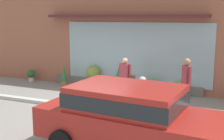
{
  "coord_description": "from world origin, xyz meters",
  "views": [
    {
      "loc": [
        4.46,
        -8.65,
        3.07
      ],
      "look_at": [
        0.24,
        1.2,
        1.13
      ],
      "focal_mm": 48.08,
      "sensor_mm": 36.0,
      "label": 1
    }
  ],
  "objects_px": {
    "parked_car_red": "(132,115)",
    "potted_plant_window_right": "(182,87)",
    "pedestrian_passerby": "(186,80)",
    "potted_plant_window_left": "(93,75)",
    "pedestrian_with_handbag": "(125,76)",
    "potted_plant_near_hydrant": "(64,75)",
    "potted_plant_trailing_edge": "(119,78)",
    "potted_plant_corner_tall": "(31,75)",
    "fire_hydrant": "(142,90)",
    "potted_plant_window_center": "(151,86)"
  },
  "relations": [
    {
      "from": "pedestrian_with_handbag",
      "to": "potted_plant_window_left",
      "type": "xyz_separation_m",
      "value": [
        -1.98,
        1.31,
        -0.38
      ]
    },
    {
      "from": "pedestrian_passerby",
      "to": "potted_plant_window_left",
      "type": "xyz_separation_m",
      "value": [
        -4.28,
        1.86,
        -0.5
      ]
    },
    {
      "from": "potted_plant_trailing_edge",
      "to": "potted_plant_corner_tall",
      "type": "bearing_deg",
      "value": -177.93
    },
    {
      "from": "fire_hydrant",
      "to": "parked_car_red",
      "type": "height_order",
      "value": "parked_car_red"
    },
    {
      "from": "potted_plant_window_left",
      "to": "potted_plant_corner_tall",
      "type": "distance_m",
      "value": 3.24
    },
    {
      "from": "potted_plant_window_center",
      "to": "potted_plant_corner_tall",
      "type": "height_order",
      "value": "potted_plant_window_center"
    },
    {
      "from": "pedestrian_passerby",
      "to": "potted_plant_window_left",
      "type": "distance_m",
      "value": 4.69
    },
    {
      "from": "fire_hydrant",
      "to": "potted_plant_trailing_edge",
      "type": "xyz_separation_m",
      "value": [
        -1.53,
        1.61,
        -0.02
      ]
    },
    {
      "from": "potted_plant_window_left",
      "to": "potted_plant_window_center",
      "type": "distance_m",
      "value": 2.75
    },
    {
      "from": "pedestrian_passerby",
      "to": "potted_plant_window_right",
      "type": "height_order",
      "value": "pedestrian_passerby"
    },
    {
      "from": "pedestrian_with_handbag",
      "to": "potted_plant_window_left",
      "type": "height_order",
      "value": "pedestrian_with_handbag"
    },
    {
      "from": "potted_plant_window_left",
      "to": "potted_plant_window_right",
      "type": "relative_size",
      "value": 1.47
    },
    {
      "from": "potted_plant_window_right",
      "to": "parked_car_red",
      "type": "bearing_deg",
      "value": -91.89
    },
    {
      "from": "potted_plant_corner_tall",
      "to": "potted_plant_window_center",
      "type": "bearing_deg",
      "value": -1.87
    },
    {
      "from": "fire_hydrant",
      "to": "potted_plant_window_right",
      "type": "height_order",
      "value": "fire_hydrant"
    },
    {
      "from": "potted_plant_corner_tall",
      "to": "fire_hydrant",
      "type": "bearing_deg",
      "value": -13.64
    },
    {
      "from": "fire_hydrant",
      "to": "parked_car_red",
      "type": "xyz_separation_m",
      "value": [
        0.92,
        -3.75,
        0.37
      ]
    },
    {
      "from": "potted_plant_corner_tall",
      "to": "pedestrian_with_handbag",
      "type": "bearing_deg",
      "value": -12.34
    },
    {
      "from": "potted_plant_window_left",
      "to": "potted_plant_corner_tall",
      "type": "xyz_separation_m",
      "value": [
        -3.23,
        -0.17,
        -0.21
      ]
    },
    {
      "from": "parked_car_red",
      "to": "potted_plant_window_right",
      "type": "xyz_separation_m",
      "value": [
        0.18,
        5.34,
        -0.52
      ]
    },
    {
      "from": "parked_car_red",
      "to": "potted_plant_window_right",
      "type": "height_order",
      "value": "parked_car_red"
    },
    {
      "from": "potted_plant_window_left",
      "to": "potted_plant_near_hydrant",
      "type": "distance_m",
      "value": 1.32
    },
    {
      "from": "pedestrian_with_handbag",
      "to": "potted_plant_window_right",
      "type": "relative_size",
      "value": 2.4
    },
    {
      "from": "pedestrian_with_handbag",
      "to": "parked_car_red",
      "type": "xyz_separation_m",
      "value": [
        1.67,
        -4.06,
        -0.03
      ]
    },
    {
      "from": "potted_plant_window_center",
      "to": "pedestrian_passerby",
      "type": "bearing_deg",
      "value": -43.89
    },
    {
      "from": "potted_plant_near_hydrant",
      "to": "pedestrian_passerby",
      "type": "bearing_deg",
      "value": -14.94
    },
    {
      "from": "potted_plant_window_left",
      "to": "potted_plant_window_right",
      "type": "distance_m",
      "value": 3.84
    },
    {
      "from": "potted_plant_trailing_edge",
      "to": "potted_plant_window_right",
      "type": "distance_m",
      "value": 2.63
    },
    {
      "from": "potted_plant_window_left",
      "to": "potted_plant_window_right",
      "type": "bearing_deg",
      "value": -0.46
    },
    {
      "from": "parked_car_red",
      "to": "potted_plant_window_left",
      "type": "relative_size",
      "value": 4.76
    },
    {
      "from": "potted_plant_trailing_edge",
      "to": "potted_plant_window_right",
      "type": "relative_size",
      "value": 1.53
    },
    {
      "from": "pedestrian_with_handbag",
      "to": "pedestrian_passerby",
      "type": "height_order",
      "value": "pedestrian_passerby"
    },
    {
      "from": "pedestrian_with_handbag",
      "to": "pedestrian_passerby",
      "type": "distance_m",
      "value": 2.36
    },
    {
      "from": "parked_car_red",
      "to": "potted_plant_window_center",
      "type": "relative_size",
      "value": 6.65
    },
    {
      "from": "pedestrian_passerby",
      "to": "potted_plant_window_left",
      "type": "bearing_deg",
      "value": 24.96
    },
    {
      "from": "fire_hydrant",
      "to": "potted_plant_corner_tall",
      "type": "distance_m",
      "value": 6.14
    },
    {
      "from": "potted_plant_near_hydrant",
      "to": "potted_plant_trailing_edge",
      "type": "xyz_separation_m",
      "value": [
        2.47,
        0.38,
        -0.02
      ]
    },
    {
      "from": "fire_hydrant",
      "to": "pedestrian_passerby",
      "type": "relative_size",
      "value": 0.56
    },
    {
      "from": "pedestrian_with_handbag",
      "to": "potted_plant_window_center",
      "type": "relative_size",
      "value": 2.28
    },
    {
      "from": "pedestrian_with_handbag",
      "to": "pedestrian_passerby",
      "type": "bearing_deg",
      "value": -2.58
    },
    {
      "from": "pedestrian_with_handbag",
      "to": "potted_plant_near_hydrant",
      "type": "xyz_separation_m",
      "value": [
        -3.25,
        0.93,
        -0.4
      ]
    },
    {
      "from": "fire_hydrant",
      "to": "potted_plant_window_left",
      "type": "relative_size",
      "value": 1.03
    },
    {
      "from": "parked_car_red",
      "to": "potted_plant_corner_tall",
      "type": "height_order",
      "value": "parked_car_red"
    },
    {
      "from": "potted_plant_window_center",
      "to": "potted_plant_corner_tall",
      "type": "relative_size",
      "value": 1.23
    },
    {
      "from": "potted_plant_window_left",
      "to": "potted_plant_window_right",
      "type": "xyz_separation_m",
      "value": [
        3.84,
        -0.03,
        -0.17
      ]
    },
    {
      "from": "fire_hydrant",
      "to": "potted_plant_window_right",
      "type": "xyz_separation_m",
      "value": [
        1.1,
        1.59,
        -0.15
      ]
    },
    {
      "from": "fire_hydrant",
      "to": "potted_plant_trailing_edge",
      "type": "distance_m",
      "value": 2.22
    },
    {
      "from": "parked_car_red",
      "to": "fire_hydrant",
      "type": "bearing_deg",
      "value": 108.36
    },
    {
      "from": "pedestrian_passerby",
      "to": "potted_plant_window_left",
      "type": "height_order",
      "value": "pedestrian_passerby"
    },
    {
      "from": "pedestrian_passerby",
      "to": "potted_plant_corner_tall",
      "type": "height_order",
      "value": "pedestrian_passerby"
    }
  ]
}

